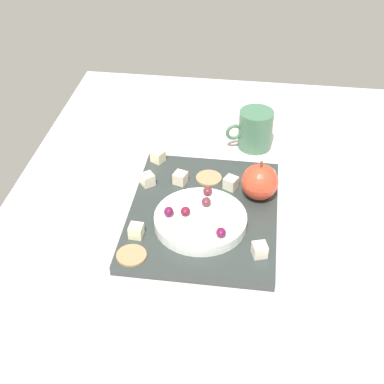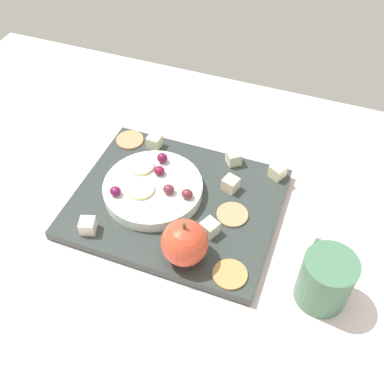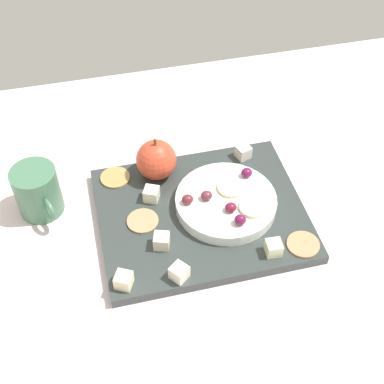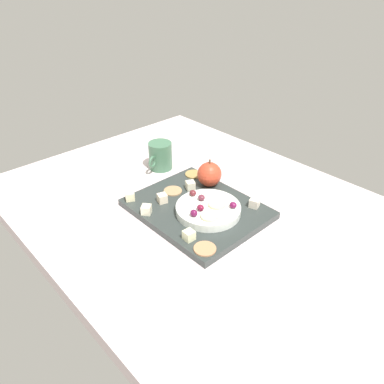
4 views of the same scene
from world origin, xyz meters
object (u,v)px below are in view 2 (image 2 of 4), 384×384
(cracker_1, at_px, (232,215))
(apple_slice_1, at_px, (141,166))
(grape_1, at_px, (187,194))
(grape_2, at_px, (169,189))
(cheese_cube_2, at_px, (88,226))
(apple_whole, at_px, (185,243))
(grape_3, at_px, (115,191))
(platter, at_px, (176,203))
(grape_0, at_px, (159,171))
(cheese_cube_5, at_px, (210,228))
(cracker_2, at_px, (130,140))
(cup, at_px, (325,279))
(apple_slice_0, at_px, (141,189))
(cheese_cube_4, at_px, (278,171))
(grape_4, at_px, (162,158))
(cheese_cube_0, at_px, (231,184))
(serving_dish, at_px, (153,189))
(cheese_cube_3, at_px, (234,158))
(cracker_0, at_px, (230,274))

(cracker_1, relative_size, apple_slice_1, 1.15)
(grape_1, xyz_separation_m, grape_2, (0.03, 0.00, -0.00))
(cheese_cube_2, bearing_deg, apple_whole, -177.17)
(grape_1, bearing_deg, grape_3, 17.78)
(platter, distance_m, grape_0, 0.06)
(cheese_cube_5, bearing_deg, cracker_2, -35.48)
(cracker_2, relative_size, cup, 0.50)
(grape_2, relative_size, apple_slice_0, 0.42)
(grape_1, distance_m, grape_3, 0.12)
(cheese_cube_4, distance_m, grape_3, 0.29)
(grape_4, distance_m, apple_slice_0, 0.08)
(apple_whole, distance_m, grape_1, 0.10)
(apple_slice_0, bearing_deg, cheese_cube_0, -151.03)
(cheese_cube_0, relative_size, grape_4, 1.25)
(cheese_cube_4, relative_size, cheese_cube_5, 1.00)
(grape_2, bearing_deg, grape_3, 23.57)
(platter, distance_m, grape_1, 0.05)
(serving_dish, height_order, cheese_cube_3, cheese_cube_3)
(serving_dish, relative_size, cracker_0, 3.24)
(cracker_0, bearing_deg, cheese_cube_2, 0.15)
(cup, bearing_deg, cracker_1, -27.73)
(apple_whole, height_order, cup, apple_whole)
(cracker_2, bearing_deg, grape_2, 138.61)
(grape_4, distance_m, apple_slice_1, 0.04)
(cheese_cube_5, height_order, apple_slice_1, apple_slice_1)
(apple_slice_0, bearing_deg, apple_slice_1, -65.81)
(apple_slice_0, bearing_deg, cheese_cube_4, -146.83)
(cheese_cube_0, height_order, cheese_cube_2, same)
(cracker_1, distance_m, grape_3, 0.20)
(apple_whole, distance_m, cheese_cube_5, 0.07)
(apple_whole, distance_m, grape_3, 0.16)
(cracker_2, xyz_separation_m, grape_4, (-0.09, 0.05, 0.03))
(cheese_cube_3, distance_m, cracker_1, 0.13)
(grape_0, bearing_deg, cheese_cube_2, 64.75)
(cheese_cube_3, distance_m, grape_1, 0.14)
(cup, bearing_deg, serving_dish, -15.55)
(cheese_cube_3, distance_m, cheese_cube_4, 0.08)
(grape_0, bearing_deg, cheese_cube_3, -139.10)
(cheese_cube_5, xyz_separation_m, grape_3, (0.17, -0.00, 0.02))
(cracker_0, relative_size, grape_0, 2.72)
(grape_3, distance_m, cup, 0.36)
(cheese_cube_3, height_order, apple_slice_0, apple_slice_0)
(apple_whole, relative_size, grape_4, 3.70)
(cheese_cube_3, bearing_deg, cheese_cube_0, 102.27)
(apple_slice_1, bearing_deg, serving_dish, 138.54)
(apple_whole, height_order, grape_0, apple_whole)
(apple_whole, xyz_separation_m, cheese_cube_4, (-0.09, -0.22, -0.02))
(cheese_cube_2, distance_m, apple_slice_0, 0.11)
(grape_0, bearing_deg, cracker_0, 141.36)
(grape_0, bearing_deg, cheese_cube_4, -155.46)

